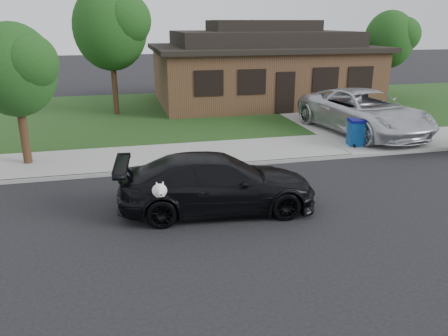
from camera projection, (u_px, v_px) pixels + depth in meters
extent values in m
plane|color=black|center=(291.00, 204.00, 11.79)|extent=(120.00, 120.00, 0.00)
cube|color=gray|center=(241.00, 151.00, 16.38)|extent=(60.00, 3.00, 0.12)
cube|color=gray|center=(253.00, 163.00, 15.00)|extent=(60.00, 0.12, 0.12)
cube|color=#193814|center=(202.00, 111.00, 23.75)|extent=(60.00, 13.00, 0.13)
cube|color=gray|center=(328.00, 117.00, 22.31)|extent=(4.50, 13.00, 0.14)
imported|color=black|center=(217.00, 183.00, 11.22)|extent=(5.25, 2.50, 1.48)
ellipsoid|color=white|center=(159.00, 191.00, 9.93)|extent=(0.34, 0.40, 0.30)
sphere|color=white|center=(160.00, 190.00, 9.69)|extent=(0.26, 0.26, 0.26)
cube|color=white|center=(161.00, 194.00, 9.59)|extent=(0.09, 0.12, 0.08)
sphere|color=black|center=(161.00, 195.00, 9.53)|extent=(0.04, 0.04, 0.04)
cone|color=white|center=(157.00, 184.00, 9.68)|extent=(0.11, 0.11, 0.14)
cone|color=white|center=(163.00, 183.00, 9.71)|extent=(0.11, 0.11, 0.14)
imported|color=silver|center=(364.00, 112.00, 18.60)|extent=(3.95, 6.89, 1.81)
cube|color=navy|center=(356.00, 134.00, 16.78)|extent=(0.67, 0.67, 0.94)
cube|color=#070855|center=(358.00, 121.00, 16.61)|extent=(0.73, 0.73, 0.10)
cylinder|color=black|center=(354.00, 146.00, 16.59)|extent=(0.08, 0.15, 0.15)
cylinder|color=black|center=(364.00, 145.00, 16.68)|extent=(0.08, 0.15, 0.15)
cube|color=#422B1C|center=(261.00, 76.00, 25.99)|extent=(12.00, 8.00, 3.00)
cube|color=black|center=(262.00, 48.00, 25.47)|extent=(12.60, 8.60, 0.25)
cube|color=black|center=(262.00, 38.00, 25.30)|extent=(10.00, 6.50, 0.80)
cube|color=black|center=(262.00, 26.00, 25.08)|extent=(6.00, 3.50, 0.60)
cube|color=black|center=(285.00, 93.00, 22.40)|extent=(1.00, 0.06, 2.10)
cube|color=black|center=(209.00, 83.00, 21.33)|extent=(1.30, 0.05, 1.10)
cube|color=black|center=(252.00, 82.00, 21.81)|extent=(1.30, 0.05, 1.10)
cube|color=black|center=(325.00, 80.00, 22.70)|extent=(1.30, 0.05, 1.10)
cube|color=black|center=(360.00, 78.00, 23.14)|extent=(1.30, 0.05, 1.10)
cylinder|color=#332114|center=(115.00, 90.00, 22.34)|extent=(0.28, 0.28, 2.48)
ellipsoid|color=#143811|center=(110.00, 28.00, 21.38)|extent=(3.60, 3.60, 4.14)
sphere|color=#26591E|center=(125.00, 20.00, 20.93)|extent=(2.52, 2.52, 2.52)
cylinder|color=#332114|center=(384.00, 81.00, 27.45)|extent=(0.28, 0.28, 2.03)
ellipsoid|color=#143811|center=(389.00, 40.00, 26.65)|extent=(3.00, 3.00, 3.45)
sphere|color=#26591E|center=(403.00, 35.00, 26.27)|extent=(2.10, 2.10, 2.10)
cylinder|color=#332114|center=(25.00, 137.00, 14.60)|extent=(0.28, 0.28, 1.80)
ellipsoid|color=#143811|center=(15.00, 70.00, 13.90)|extent=(2.60, 2.60, 2.99)
sphere|color=#26591E|center=(29.00, 62.00, 13.57)|extent=(1.82, 1.82, 1.82)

